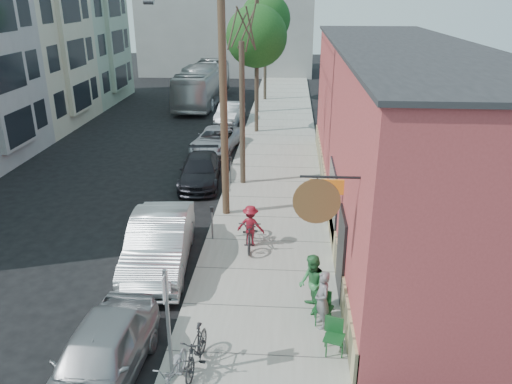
# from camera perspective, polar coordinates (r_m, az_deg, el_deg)

# --- Properties ---
(ground) EXTENTS (120.00, 120.00, 0.00)m
(ground) POSITION_cam_1_polar(r_m,az_deg,el_deg) (16.81, -13.67, -8.54)
(ground) COLOR black
(sidewalk) EXTENTS (4.50, 58.00, 0.15)m
(sidewalk) POSITION_cam_1_polar(r_m,az_deg,el_deg) (26.10, 2.35, 3.44)
(sidewalk) COLOR #A1A195
(sidewalk) RESTS_ON ground
(cafe_building) EXTENTS (6.60, 20.20, 6.61)m
(cafe_building) POSITION_cam_1_polar(r_m,az_deg,el_deg) (19.83, 15.84, 6.36)
(cafe_building) COLOR #A83E40
(cafe_building) RESTS_ON ground
(end_cap_building) EXTENTS (18.00, 8.00, 12.00)m
(end_cap_building) POSITION_cam_1_polar(r_m,az_deg,el_deg) (56.22, -3.27, 19.52)
(end_cap_building) COLOR #9B9A96
(end_cap_building) RESTS_ON ground
(sign_post) EXTENTS (0.07, 0.45, 2.80)m
(sign_post) POSITION_cam_1_polar(r_m,az_deg,el_deg) (11.31, -10.07, -13.65)
(sign_post) COLOR slate
(sign_post) RESTS_ON sidewalk
(parking_meter_near) EXTENTS (0.14, 0.14, 1.24)m
(parking_meter_near) POSITION_cam_1_polar(r_m,az_deg,el_deg) (17.58, -5.06, -2.92)
(parking_meter_near) COLOR slate
(parking_meter_near) RESTS_ON sidewalk
(parking_meter_far) EXTENTS (0.14, 0.14, 1.24)m
(parking_meter_far) POSITION_cam_1_polar(r_m,az_deg,el_deg) (22.76, -2.92, 3.03)
(parking_meter_far) COLOR slate
(parking_meter_far) RESTS_ON sidewalk
(utility_pole_near) EXTENTS (3.57, 0.28, 10.00)m
(utility_pole_near) POSITION_cam_1_polar(r_m,az_deg,el_deg) (18.42, -3.99, 12.70)
(utility_pole_near) COLOR #503A28
(utility_pole_near) RESTS_ON sidewalk
(utility_pole_far) EXTENTS (1.80, 0.28, 10.00)m
(utility_pole_far) POSITION_cam_1_polar(r_m,az_deg,el_deg) (36.34, 0.10, 17.20)
(utility_pole_far) COLOR #503A28
(utility_pole_far) RESTS_ON sidewalk
(tree_bare) EXTENTS (0.24, 0.24, 6.29)m
(tree_bare) POSITION_cam_1_polar(r_m,az_deg,el_deg) (22.15, -1.58, 8.74)
(tree_bare) COLOR #44392C
(tree_bare) RESTS_ON sidewalk
(tree_leafy_mid) EXTENTS (3.63, 3.63, 7.55)m
(tree_leafy_mid) POSITION_cam_1_polar(r_m,az_deg,el_deg) (30.77, 0.06, 17.33)
(tree_leafy_mid) COLOR #44392C
(tree_leafy_mid) RESTS_ON sidewalk
(tree_leafy_far) EXTENTS (3.86, 3.86, 8.17)m
(tree_leafy_far) POSITION_cam_1_polar(r_m,az_deg,el_deg) (40.81, 1.08, 19.16)
(tree_leafy_far) COLOR #44392C
(tree_leafy_far) RESTS_ON sidewalk
(patio_chair_a) EXTENTS (0.66, 0.66, 0.88)m
(patio_chair_a) POSITION_cam_1_polar(r_m,az_deg,el_deg) (13.62, 7.67, -13.02)
(patio_chair_a) COLOR #144820
(patio_chair_a) RESTS_ON sidewalk
(patio_chair_b) EXTENTS (0.63, 0.63, 0.88)m
(patio_chair_b) POSITION_cam_1_polar(r_m,az_deg,el_deg) (12.68, 8.92, -16.10)
(patio_chair_b) COLOR #144820
(patio_chair_b) RESTS_ON sidewalk
(patron_grey) EXTENTS (0.52, 0.67, 1.61)m
(patron_grey) POSITION_cam_1_polar(r_m,az_deg,el_deg) (13.28, 7.56, -12.12)
(patron_grey) COLOR slate
(patron_grey) RESTS_ON sidewalk
(patron_green) EXTENTS (0.81, 0.94, 1.69)m
(patron_green) POSITION_cam_1_polar(r_m,az_deg,el_deg) (13.80, 6.40, -10.42)
(patron_green) COLOR #338045
(patron_green) RESTS_ON sidewalk
(cyclist) EXTENTS (1.03, 0.70, 1.48)m
(cyclist) POSITION_cam_1_polar(r_m,az_deg,el_deg) (17.14, -0.62, -3.87)
(cyclist) COLOR maroon
(cyclist) RESTS_ON sidewalk
(cyclist_bike) EXTENTS (0.80, 2.13, 1.11)m
(cyclist_bike) POSITION_cam_1_polar(r_m,az_deg,el_deg) (17.22, -0.62, -4.42)
(cyclist_bike) COLOR black
(cyclist_bike) RESTS_ON sidewalk
(parked_bike_a) EXTENTS (0.66, 1.74, 1.02)m
(parked_bike_a) POSITION_cam_1_polar(r_m,az_deg,el_deg) (12.16, -6.83, -17.48)
(parked_bike_a) COLOR black
(parked_bike_a) RESTS_ON sidewalk
(parked_bike_b) EXTENTS (0.74, 1.80, 0.92)m
(parked_bike_b) POSITION_cam_1_polar(r_m,az_deg,el_deg) (11.72, -9.23, -19.75)
(parked_bike_b) COLOR slate
(parked_bike_b) RESTS_ON sidewalk
(car_0) EXTENTS (1.93, 4.44, 1.49)m
(car_0) POSITION_cam_1_polar(r_m,az_deg,el_deg) (12.28, -17.41, -17.54)
(car_0) COLOR gray
(car_0) RESTS_ON ground
(car_1) EXTENTS (2.30, 5.33, 1.71)m
(car_1) POSITION_cam_1_polar(r_m,az_deg,el_deg) (16.39, -11.01, -5.71)
(car_1) COLOR silver
(car_1) RESTS_ON ground
(car_2) EXTENTS (2.18, 4.55, 1.28)m
(car_2) POSITION_cam_1_polar(r_m,az_deg,el_deg) (23.26, -6.40, 2.45)
(car_2) COLOR black
(car_2) RESTS_ON ground
(car_3) EXTENTS (2.63, 4.89, 1.30)m
(car_3) POSITION_cam_1_polar(r_m,az_deg,el_deg) (28.01, -4.62, 5.92)
(car_3) COLOR #A4A4AB
(car_3) RESTS_ON ground
(car_4) EXTENTS (1.75, 4.21, 1.35)m
(car_4) POSITION_cam_1_polar(r_m,az_deg,el_deg) (34.33, -3.02, 9.00)
(car_4) COLOR #A7AAAF
(car_4) RESTS_ON ground
(bus) EXTENTS (2.90, 11.02, 3.05)m
(bus) POSITION_cam_1_polar(r_m,az_deg,el_deg) (40.60, -6.06, 12.15)
(bus) COLOR silver
(bus) RESTS_ON ground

